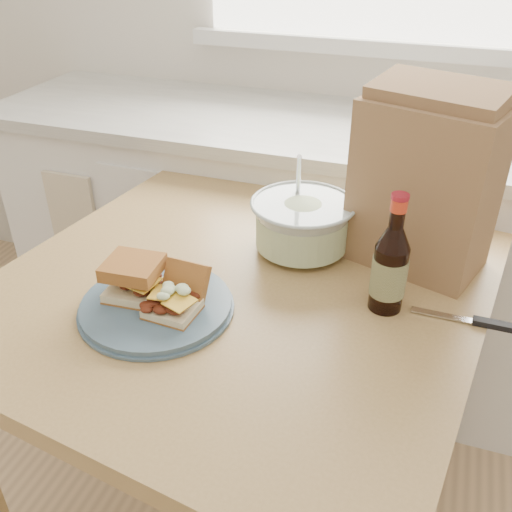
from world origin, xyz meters
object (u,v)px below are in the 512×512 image
(plate, at_px, (156,306))
(beer_bottle, at_px, (390,268))
(dining_table, at_px, (239,327))
(paper_bag, at_px, (425,187))
(coleslaw_bowl, at_px, (302,227))

(plate, distance_m, beer_bottle, 0.47)
(dining_table, xyz_separation_m, paper_bag, (0.34, 0.22, 0.31))
(coleslaw_bowl, xyz_separation_m, paper_bag, (0.25, 0.04, 0.12))
(coleslaw_bowl, distance_m, beer_bottle, 0.27)
(coleslaw_bowl, bearing_deg, dining_table, -117.21)
(coleslaw_bowl, height_order, paper_bag, paper_bag)
(plate, bearing_deg, paper_bag, 38.09)
(dining_table, bearing_deg, plate, -121.27)
(plate, bearing_deg, coleslaw_bowl, 56.71)
(plate, distance_m, coleslaw_bowl, 0.39)
(beer_bottle, height_order, paper_bag, paper_bag)
(paper_bag, bearing_deg, coleslaw_bowl, -152.46)
(paper_bag, bearing_deg, dining_table, -129.38)
(beer_bottle, bearing_deg, plate, -163.97)
(plate, relative_size, coleslaw_bowl, 1.26)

